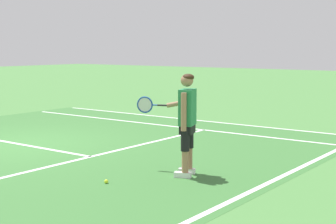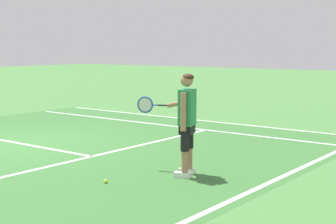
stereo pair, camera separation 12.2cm
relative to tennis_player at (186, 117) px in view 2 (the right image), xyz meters
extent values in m
plane|color=#477F3D|center=(0.10, 4.61, -0.99)|extent=(80.00, 80.00, 0.00)
cube|color=#387033|center=(0.10, 3.70, -0.99)|extent=(10.98, 10.48, 0.00)
cube|color=white|center=(0.10, -1.34, -0.99)|extent=(10.98, 0.10, 0.01)
cube|color=white|center=(0.10, 2.34, -0.99)|extent=(8.23, 0.10, 0.01)
cube|color=white|center=(4.21, 3.70, -0.99)|extent=(0.10, 10.08, 0.01)
cube|color=white|center=(5.59, 3.70, -0.99)|extent=(0.10, 10.08, 0.01)
cube|color=white|center=(-0.14, -0.04, -0.94)|extent=(0.20, 0.30, 0.09)
cube|color=white|center=(0.12, 0.06, -0.94)|extent=(0.20, 0.30, 0.09)
cylinder|color=#A37556|center=(-0.13, -0.08, -0.72)|extent=(0.11, 0.11, 0.36)
cylinder|color=black|center=(-0.13, -0.08, -0.33)|extent=(0.14, 0.14, 0.41)
cylinder|color=#A37556|center=(0.13, 0.02, -0.72)|extent=(0.11, 0.11, 0.36)
cylinder|color=black|center=(0.13, 0.02, -0.33)|extent=(0.14, 0.14, 0.41)
cube|color=black|center=(0.00, -0.03, -0.17)|extent=(0.39, 0.30, 0.20)
cube|color=#28844C|center=(0.00, -0.03, 0.17)|extent=(0.43, 0.34, 0.60)
cylinder|color=#A37556|center=(-0.22, -0.11, 0.12)|extent=(0.09, 0.09, 0.62)
cylinder|color=#28844C|center=(0.22, 0.15, 0.32)|extent=(0.17, 0.28, 0.29)
cylinder|color=#A37556|center=(0.19, 0.36, 0.18)|extent=(0.17, 0.30, 0.14)
sphere|color=#A37556|center=(0.00, -0.02, 0.62)|extent=(0.21, 0.21, 0.21)
ellipsoid|color=#382314|center=(0.01, -0.04, 0.67)|extent=(0.26, 0.26, 0.12)
cylinder|color=#232326|center=(0.12, 0.57, 0.15)|extent=(0.10, 0.20, 0.03)
cylinder|color=#1E479E|center=(0.07, 0.71, 0.15)|extent=(0.06, 0.10, 0.02)
torus|color=#1E479E|center=(0.01, 0.88, 0.15)|extent=(0.13, 0.29, 0.30)
cylinder|color=silver|center=(0.01, 0.88, 0.15)|extent=(0.09, 0.24, 0.25)
sphere|color=#CCE02D|center=(-1.17, 0.72, -0.96)|extent=(0.07, 0.07, 0.07)
camera|label=1|loc=(-6.93, -4.77, 1.15)|focal=54.73mm
camera|label=2|loc=(-6.86, -4.87, 1.15)|focal=54.73mm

